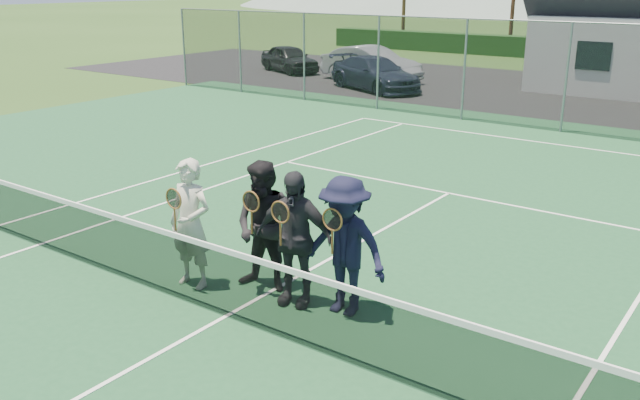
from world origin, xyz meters
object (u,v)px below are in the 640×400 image
object	(u,v)px
car_b	(371,64)
tennis_net	(224,279)
car_c	(375,74)
player_d	(345,246)
player_a	(191,224)
player_b	(265,227)
player_c	(294,238)
car_a	(289,59)

from	to	relation	value
car_b	tennis_net	world-z (taller)	car_b
car_c	tennis_net	distance (m)	18.89
tennis_net	player_d	distance (m)	1.55
tennis_net	player_a	distance (m)	1.18
car_c	player_b	world-z (taller)	player_b
car_b	player_c	bearing A→B (deg)	-144.31
car_a	car_c	size ratio (longest dim) A/B	0.83
tennis_net	player_a	world-z (taller)	player_a
player_a	player_c	distance (m)	1.52
player_c	player_d	distance (m)	0.69
player_c	player_d	bearing A→B (deg)	12.77
car_a	player_c	distance (m)	23.59
player_a	player_b	distance (m)	1.03
tennis_net	player_d	size ratio (longest dim) A/B	6.49
car_b	car_c	xyz separation A→B (m)	(1.37, -1.91, -0.09)
car_a	player_d	xyz separation A→B (m)	(15.38, -18.29, 0.31)
car_a	tennis_net	distance (m)	23.98
player_b	player_c	distance (m)	0.58
player_a	player_d	bearing A→B (deg)	14.47
car_a	player_b	world-z (taller)	player_b
car_a	player_a	distance (m)	23.03
car_c	player_c	xyz separation A→B (m)	(8.69, -16.16, 0.29)
car_b	tennis_net	size ratio (longest dim) A/B	0.37
car_c	player_a	size ratio (longest dim) A/B	2.42
tennis_net	player_d	bearing A→B (deg)	41.45
player_b	player_a	bearing A→B (deg)	-150.56
car_b	player_a	size ratio (longest dim) A/B	2.43
car_a	player_b	distance (m)	23.16
car_b	player_c	size ratio (longest dim) A/B	2.43
tennis_net	player_a	bearing A→B (deg)	156.66
car_a	tennis_net	size ratio (longest dim) A/B	0.31
player_a	player_c	size ratio (longest dim) A/B	1.00
car_b	car_a	bearing A→B (deg)	91.92
car_a	player_d	world-z (taller)	player_d
car_a	car_c	xyz separation A→B (m)	(6.02, -2.28, 0.02)
car_b	player_b	distance (m)	20.31
player_c	player_d	xyz separation A→B (m)	(0.68, 0.15, -0.00)
player_a	car_b	bearing A→B (deg)	114.94
car_b	car_c	world-z (taller)	car_b
car_b	car_c	bearing A→B (deg)	-137.73
tennis_net	car_a	bearing A→B (deg)	126.48
player_d	player_c	bearing A→B (deg)	-167.23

